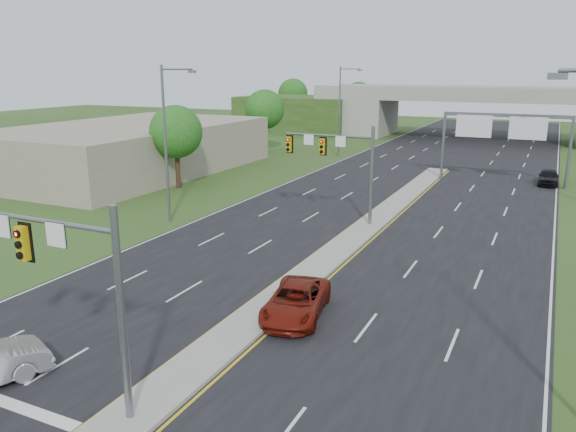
% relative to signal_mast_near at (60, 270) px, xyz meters
% --- Properties ---
extents(ground, '(240.00, 240.00, 0.00)m').
position_rel_signal_mast_near_xyz_m(ground, '(2.26, 0.07, -4.73)').
color(ground, '#2E4318').
rests_on(ground, ground).
extents(road, '(24.00, 160.00, 0.02)m').
position_rel_signal_mast_near_xyz_m(road, '(2.26, 35.07, -4.72)').
color(road, black).
rests_on(road, ground).
extents(median, '(2.00, 54.00, 0.16)m').
position_rel_signal_mast_near_xyz_m(median, '(2.26, 23.07, -4.63)').
color(median, gray).
rests_on(median, road).
extents(lane_markings, '(23.72, 160.00, 0.01)m').
position_rel_signal_mast_near_xyz_m(lane_markings, '(1.66, 28.99, -4.70)').
color(lane_markings, gold).
rests_on(lane_markings, road).
extents(signal_mast_near, '(6.62, 0.60, 7.00)m').
position_rel_signal_mast_near_xyz_m(signal_mast_near, '(0.00, 0.00, 0.00)').
color(signal_mast_near, slate).
rests_on(signal_mast_near, ground).
extents(signal_mast_far, '(6.62, 0.60, 7.00)m').
position_rel_signal_mast_near_xyz_m(signal_mast_far, '(0.00, 25.00, 0.00)').
color(signal_mast_far, slate).
rests_on(signal_mast_far, ground).
extents(sign_gantry, '(11.58, 0.44, 6.67)m').
position_rel_signal_mast_near_xyz_m(sign_gantry, '(8.95, 44.99, 0.51)').
color(sign_gantry, slate).
rests_on(sign_gantry, ground).
extents(overpass, '(80.00, 14.00, 8.10)m').
position_rel_signal_mast_near_xyz_m(overpass, '(2.26, 80.07, -1.17)').
color(overpass, gray).
rests_on(overpass, ground).
extents(lightpole_l_mid, '(2.85, 0.25, 11.00)m').
position_rel_signal_mast_near_xyz_m(lightpole_l_mid, '(-11.03, 20.07, 1.38)').
color(lightpole_l_mid, slate).
rests_on(lightpole_l_mid, ground).
extents(lightpole_l_far, '(2.85, 0.25, 11.00)m').
position_rel_signal_mast_near_xyz_m(lightpole_l_far, '(-11.03, 55.07, 1.38)').
color(lightpole_l_far, slate).
rests_on(lightpole_l_far, ground).
extents(tree_l_near, '(4.80, 4.80, 7.60)m').
position_rel_signal_mast_near_xyz_m(tree_l_near, '(-17.74, 30.07, 0.45)').
color(tree_l_near, '#382316').
rests_on(tree_l_near, ground).
extents(tree_l_mid, '(5.20, 5.20, 8.12)m').
position_rel_signal_mast_near_xyz_m(tree_l_mid, '(-21.74, 55.07, 0.78)').
color(tree_l_mid, '#382316').
rests_on(tree_l_mid, ground).
extents(tree_back_a, '(6.00, 6.00, 8.85)m').
position_rel_signal_mast_near_xyz_m(tree_back_a, '(-35.74, 94.07, 1.11)').
color(tree_back_a, '#382316').
rests_on(tree_back_a, ground).
extents(tree_back_b, '(5.60, 5.60, 8.32)m').
position_rel_signal_mast_near_xyz_m(tree_back_b, '(-21.74, 94.07, 0.78)').
color(tree_back_b, '#382316').
rests_on(tree_back_b, ground).
extents(commercial_building, '(18.00, 30.00, 5.00)m').
position_rel_signal_mast_near_xyz_m(commercial_building, '(-27.74, 35.07, -2.23)').
color(commercial_building, gray).
rests_on(commercial_building, ground).
extents(car_far_a, '(3.32, 5.51, 1.43)m').
position_rel_signal_mast_near_xyz_m(car_far_a, '(3.76, 9.34, -3.99)').
color(car_far_a, maroon).
rests_on(car_far_a, road).
extents(car_far_c, '(1.77, 4.39, 1.49)m').
position_rel_signal_mast_near_xyz_m(car_far_c, '(13.26, 46.40, -3.96)').
color(car_far_c, black).
rests_on(car_far_c, road).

